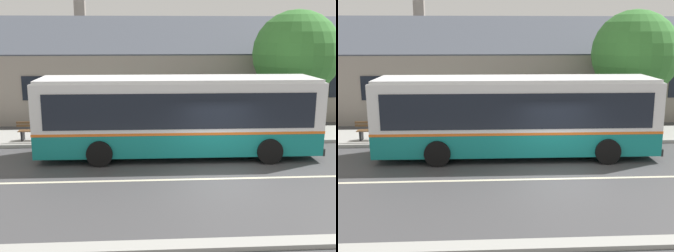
% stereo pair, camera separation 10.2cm
% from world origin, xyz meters
% --- Properties ---
extents(ground_plane, '(300.00, 300.00, 0.00)m').
position_xyz_m(ground_plane, '(0.00, 0.00, 0.00)').
color(ground_plane, '#424244').
extents(sidewalk_far, '(60.00, 3.00, 0.15)m').
position_xyz_m(sidewalk_far, '(0.00, 6.00, 0.07)').
color(sidewalk_far, '#9E9E99').
rests_on(sidewalk_far, ground).
extents(curb_near, '(60.00, 0.50, 0.12)m').
position_xyz_m(curb_near, '(0.00, -4.75, 0.06)').
color(curb_near, '#9E9E99').
rests_on(curb_near, ground).
extents(lane_divider_stripe, '(60.00, 0.16, 0.01)m').
position_xyz_m(lane_divider_stripe, '(0.00, 0.00, 0.00)').
color(lane_divider_stripe, beige).
rests_on(lane_divider_stripe, ground).
extents(community_building, '(24.75, 10.83, 7.08)m').
position_xyz_m(community_building, '(-0.26, 14.40, 2.03)').
color(community_building, gray).
rests_on(community_building, ground).
extents(transit_bus, '(11.34, 2.86, 3.25)m').
position_xyz_m(transit_bus, '(-1.39, 2.90, 1.75)').
color(transit_bus, '#147F7A').
rests_on(transit_bus, ground).
extents(bench_by_building, '(1.72, 0.51, 0.94)m').
position_xyz_m(bench_by_building, '(-7.67, 5.27, 0.57)').
color(bench_by_building, brown).
rests_on(bench_by_building, sidewalk_far).
extents(street_tree_primary, '(4.32, 4.32, 6.13)m').
position_xyz_m(street_tree_primary, '(4.85, 6.95, 3.96)').
color(street_tree_primary, '#4C3828').
rests_on(street_tree_primary, ground).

